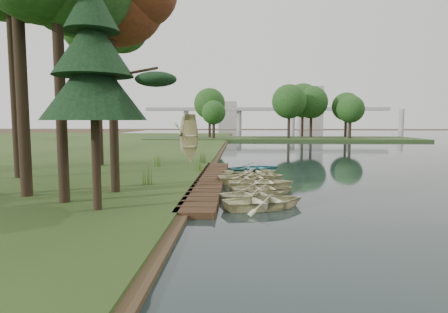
{
  "coord_description": "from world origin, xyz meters",
  "views": [
    {
      "loc": [
        0.07,
        -21.32,
        3.64
      ],
      "look_at": [
        -0.85,
        1.09,
        1.5
      ],
      "focal_mm": 30.0,
      "sensor_mm": 36.0,
      "label": 1
    }
  ],
  "objects_px": {
    "rowboat_0": "(265,199)",
    "pine_tree": "(93,64)",
    "stored_rowboat": "(189,158)",
    "rowboat_1": "(253,193)",
    "rowboat_2": "(263,188)",
    "boardwalk": "(210,181)"
  },
  "relations": [
    {
      "from": "rowboat_1",
      "to": "rowboat_2",
      "type": "relative_size",
      "value": 0.99
    },
    {
      "from": "rowboat_2",
      "to": "boardwalk",
      "type": "bearing_deg",
      "value": 32.34
    },
    {
      "from": "rowboat_0",
      "to": "stored_rowboat",
      "type": "xyz_separation_m",
      "value": [
        -4.97,
        13.8,
        0.29
      ]
    },
    {
      "from": "rowboat_1",
      "to": "boardwalk",
      "type": "bearing_deg",
      "value": 9.66
    },
    {
      "from": "rowboat_0",
      "to": "rowboat_1",
      "type": "relative_size",
      "value": 1.15
    },
    {
      "from": "rowboat_1",
      "to": "pine_tree",
      "type": "height_order",
      "value": "pine_tree"
    },
    {
      "from": "boardwalk",
      "to": "rowboat_0",
      "type": "height_order",
      "value": "rowboat_0"
    },
    {
      "from": "rowboat_1",
      "to": "rowboat_0",
      "type": "bearing_deg",
      "value": 177.52
    },
    {
      "from": "rowboat_0",
      "to": "pine_tree",
      "type": "relative_size",
      "value": 0.41
    },
    {
      "from": "stored_rowboat",
      "to": "rowboat_1",
      "type": "bearing_deg",
      "value": -121.17
    },
    {
      "from": "pine_tree",
      "to": "boardwalk",
      "type": "bearing_deg",
      "value": 64.33
    },
    {
      "from": "boardwalk",
      "to": "rowboat_2",
      "type": "bearing_deg",
      "value": -47.44
    },
    {
      "from": "rowboat_0",
      "to": "stored_rowboat",
      "type": "bearing_deg",
      "value": -0.66
    },
    {
      "from": "boardwalk",
      "to": "rowboat_0",
      "type": "distance_m",
      "value": 6.7
    },
    {
      "from": "rowboat_1",
      "to": "stored_rowboat",
      "type": "distance_m",
      "value": 13.07
    },
    {
      "from": "rowboat_2",
      "to": "stored_rowboat",
      "type": "xyz_separation_m",
      "value": [
        -5.08,
        10.79,
        0.33
      ]
    },
    {
      "from": "pine_tree",
      "to": "rowboat_2",
      "type": "bearing_deg",
      "value": 34.87
    },
    {
      "from": "rowboat_0",
      "to": "stored_rowboat",
      "type": "distance_m",
      "value": 14.67
    },
    {
      "from": "rowboat_0",
      "to": "rowboat_1",
      "type": "height_order",
      "value": "rowboat_0"
    },
    {
      "from": "rowboat_1",
      "to": "rowboat_2",
      "type": "distance_m",
      "value": 1.54
    },
    {
      "from": "rowboat_1",
      "to": "rowboat_2",
      "type": "xyz_separation_m",
      "value": [
        0.52,
        1.45,
        0.0
      ]
    },
    {
      "from": "rowboat_0",
      "to": "rowboat_1",
      "type": "distance_m",
      "value": 1.61
    }
  ]
}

